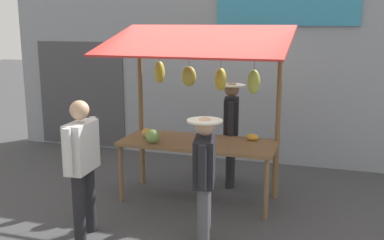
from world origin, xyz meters
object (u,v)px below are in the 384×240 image
(shopper_with_ponytail, at_px, (82,159))
(vendor_with_sunhat, at_px, (231,125))
(market_stall, at_px, (198,95))
(shopper_with_shopping_bag, at_px, (204,173))

(shopper_with_ponytail, bearing_deg, vendor_with_sunhat, -32.35)
(market_stall, bearing_deg, shopper_with_ponytail, 58.35)
(market_stall, xyz_separation_m, shopper_with_shopping_bag, (-0.49, 1.35, -0.65))
(vendor_with_sunhat, xyz_separation_m, shopper_with_shopping_bag, (-0.17, 2.07, -0.08))
(vendor_with_sunhat, distance_m, shopper_with_ponytail, 2.59)
(shopper_with_shopping_bag, bearing_deg, vendor_with_sunhat, -6.66)
(shopper_with_ponytail, relative_size, shopper_with_shopping_bag, 1.09)
(market_stall, height_order, vendor_with_sunhat, market_stall)
(vendor_with_sunhat, height_order, shopper_with_shopping_bag, vendor_with_sunhat)
(market_stall, distance_m, vendor_with_sunhat, 0.98)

